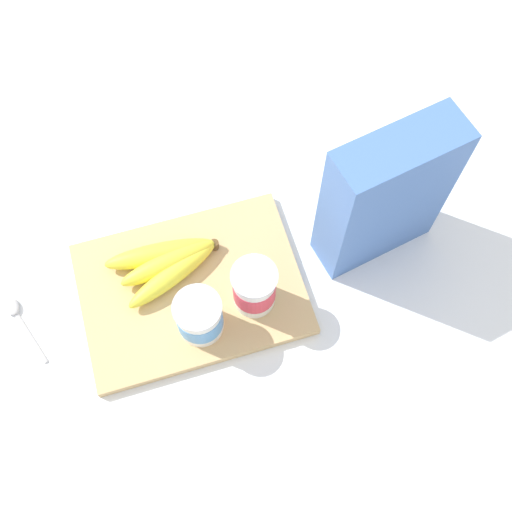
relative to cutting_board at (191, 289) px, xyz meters
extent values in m
plane|color=white|center=(0.00, 0.00, -0.01)|extent=(2.40, 2.40, 0.00)
cube|color=tan|center=(0.00, 0.00, 0.00)|extent=(0.35, 0.26, 0.02)
cube|color=#4770B7|center=(-0.31, -0.01, 0.13)|extent=(0.20, 0.11, 0.28)
cylinder|color=white|center=(-0.09, 0.05, 0.06)|extent=(0.07, 0.07, 0.09)
cylinder|color=#DB384C|center=(-0.09, 0.05, 0.06)|extent=(0.07, 0.07, 0.05)
cylinder|color=silver|center=(-0.09, 0.05, 0.10)|extent=(0.07, 0.07, 0.00)
cylinder|color=white|center=(0.00, 0.07, 0.05)|extent=(0.07, 0.07, 0.08)
cylinder|color=#5193D1|center=(0.00, 0.07, 0.05)|extent=(0.07, 0.07, 0.04)
cylinder|color=silver|center=(0.00, 0.07, 0.09)|extent=(0.07, 0.07, 0.00)
ellipsoid|color=yellow|center=(0.03, -0.06, 0.03)|extent=(0.18, 0.05, 0.04)
ellipsoid|color=yellow|center=(0.02, -0.04, 0.03)|extent=(0.17, 0.06, 0.04)
ellipsoid|color=yellow|center=(0.02, -0.02, 0.02)|extent=(0.17, 0.10, 0.03)
cylinder|color=brown|center=(-0.06, -0.06, 0.02)|extent=(0.01, 0.01, 0.02)
cylinder|color=silver|center=(0.26, 0.00, 0.00)|extent=(0.05, 0.11, 0.01)
ellipsoid|color=silver|center=(0.29, -0.06, 0.00)|extent=(0.03, 0.04, 0.01)
camera|label=1|loc=(0.01, 0.39, 0.94)|focal=43.60mm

